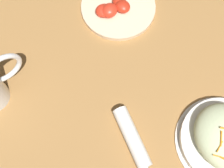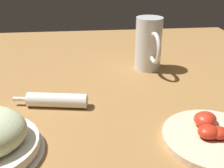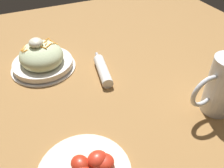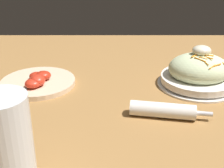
{
  "view_description": "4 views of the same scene",
  "coord_description": "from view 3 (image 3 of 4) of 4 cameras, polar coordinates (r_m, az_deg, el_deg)",
  "views": [
    {
      "loc": [
        0.14,
        -0.08,
        0.72
      ],
      "look_at": [
        -0.06,
        0.06,
        0.08
      ],
      "focal_mm": 48.94,
      "sensor_mm": 36.0,
      "label": 1
    },
    {
      "loc": [
        -0.02,
        0.65,
        0.34
      ],
      "look_at": [
        -0.08,
        0.04,
        0.06
      ],
      "focal_mm": 44.81,
      "sensor_mm": 36.0,
      "label": 2
    },
    {
      "loc": [
        -0.55,
        0.27,
        0.49
      ],
      "look_at": [
        -0.08,
        0.06,
        0.06
      ],
      "focal_mm": 38.98,
      "sensor_mm": 36.0,
      "label": 3
    },
    {
      "loc": [
        -0.06,
        -0.59,
        0.37
      ],
      "look_at": [
        -0.06,
        0.07,
        0.07
      ],
      "focal_mm": 50.54,
      "sensor_mm": 36.0,
      "label": 4
    }
  ],
  "objects": [
    {
      "name": "ground_plane",
      "position": [
        0.79,
        1.77,
        0.76
      ],
      "size": [
        1.43,
        1.43,
        0.0
      ],
      "primitive_type": "plane",
      "color": "#9E703D"
    },
    {
      "name": "salad_plate",
      "position": [
        0.86,
        -16.1,
        5.7
      ],
      "size": [
        0.22,
        0.22,
        0.11
      ],
      "color": "white",
      "rests_on": "ground_plane"
    },
    {
      "name": "beer_mug",
      "position": [
        0.7,
        24.18,
        -0.85
      ],
      "size": [
        0.08,
        0.15,
        0.17
      ],
      "color": "white",
      "rests_on": "ground_plane"
    },
    {
      "name": "napkin_roll",
      "position": [
        0.8,
        -2.16,
        3.24
      ],
      "size": [
        0.18,
        0.06,
        0.03
      ],
      "color": "white",
      "rests_on": "ground_plane"
    }
  ]
}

